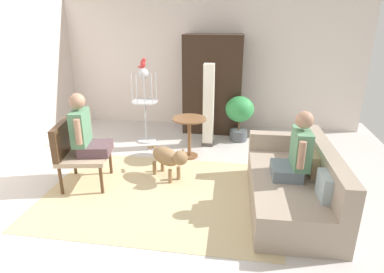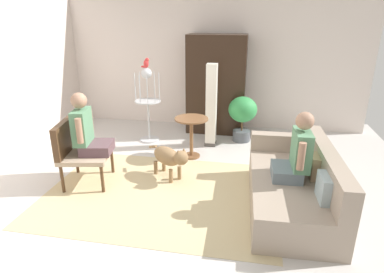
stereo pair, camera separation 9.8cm
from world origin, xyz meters
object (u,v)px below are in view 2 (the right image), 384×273
armchair (77,148)px  round_end_table (191,130)px  person_on_couch (297,153)px  person_on_armchair (87,130)px  bird_cage_stand (148,100)px  armoire_cabinet (216,85)px  potted_plant (243,113)px  couch (295,186)px  dog (169,157)px  parrot (146,63)px  column_lamp (211,106)px

armchair → round_end_table: size_ratio=1.32×
round_end_table → person_on_couch: bearing=-40.9°
person_on_armchair → bird_cage_stand: bird_cage_stand is taller
bird_cage_stand → armoire_cabinet: 1.41m
round_end_table → potted_plant: bearing=49.4°
round_end_table → bird_cage_stand: size_ratio=0.50×
couch → armoire_cabinet: size_ratio=1.01×
person_on_couch → dog: 1.77m
armchair → round_end_table: armchair is taller
potted_plant → armoire_cabinet: (-0.55, 0.49, 0.41)m
potted_plant → parrot: bearing=-169.8°
armchair → bird_cage_stand: bearing=75.5°
person_on_armchair → column_lamp: (1.46, 1.71, -0.05)m
armchair → person_on_armchair: (0.16, 0.03, 0.25)m
potted_plant → column_lamp: size_ratio=0.58×
person_on_armchair → armoire_cabinet: 2.92m
dog → potted_plant: potted_plant is taller
parrot → potted_plant: (1.70, 0.31, -0.91)m
person_on_couch → person_on_armchair: person_on_armchair is taller
person_on_armchair → parrot: (0.30, 1.73, 0.66)m
couch → person_on_armchair: bearing=177.2°
person_on_couch → couch: bearing=50.2°
bird_cage_stand → potted_plant: bird_cage_stand is taller
dog → column_lamp: (0.41, 1.40, 0.39)m
couch → person_on_couch: size_ratio=2.34×
person_on_armchair → column_lamp: bearing=49.5°
person_on_armchair → armoire_cabinet: bearing=60.1°
person_on_armchair → potted_plant: size_ratio=0.99×
parrot → potted_plant: bearing=10.2°
armchair → potted_plant: bearing=43.7°
couch → potted_plant: 2.31m
bird_cage_stand → column_lamp: size_ratio=0.93×
person_on_couch → round_end_table: bearing=139.1°
couch → armchair: size_ratio=2.14×
round_end_table → dog: (-0.16, -0.81, -0.14)m
person_on_armchair → armoire_cabinet: armoire_cabinet is taller
person_on_couch → armoire_cabinet: (-1.26, 2.69, 0.22)m
armchair → column_lamp: bearing=47.0°
armchair → potted_plant: (2.16, 2.07, 0.01)m
round_end_table → armoire_cabinet: (0.23, 1.40, 0.48)m
bird_cage_stand → armoire_cabinet: (1.15, 0.79, 0.17)m
couch → bird_cage_stand: bearing=142.7°
column_lamp → armoire_cabinet: 0.84m
person_on_couch → parrot: 3.15m
armchair → person_on_armchair: size_ratio=1.07×
dog → parrot: parrot is taller
person_on_armchair → potted_plant: (2.00, 2.04, -0.24)m
parrot → armoire_cabinet: (1.15, 0.79, -0.49)m
armchair → bird_cage_stand: bird_cage_stand is taller
person_on_couch → potted_plant: (-0.71, 2.21, -0.20)m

